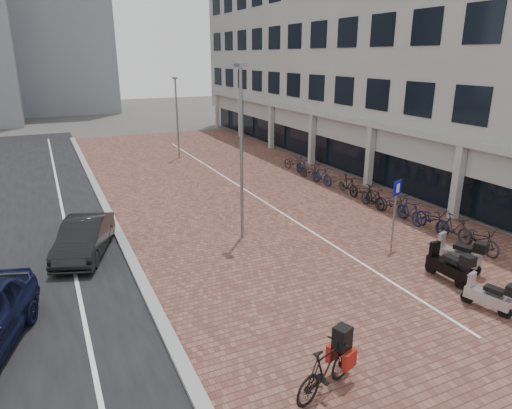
% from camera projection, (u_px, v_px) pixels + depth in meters
% --- Properties ---
extents(ground, '(140.00, 140.00, 0.00)m').
position_uv_depth(ground, '(342.00, 303.00, 13.48)').
color(ground, '#474442').
rests_on(ground, ground).
extents(plaza_brick, '(14.50, 42.00, 0.04)m').
position_uv_depth(plaza_brick, '(242.00, 191.00, 24.61)').
color(plaza_brick, brown).
rests_on(plaza_brick, ground).
extents(street_asphalt, '(8.00, 50.00, 0.03)m').
position_uv_depth(street_asphalt, '(15.00, 221.00, 20.18)').
color(street_asphalt, black).
rests_on(street_asphalt, ground).
extents(curb, '(0.35, 42.00, 0.14)m').
position_uv_depth(curb, '(106.00, 208.00, 21.73)').
color(curb, gray).
rests_on(curb, ground).
extents(lane_line, '(0.12, 44.00, 0.00)m').
position_uv_depth(lane_line, '(63.00, 214.00, 20.98)').
color(lane_line, white).
rests_on(lane_line, street_asphalt).
extents(parking_line, '(0.10, 30.00, 0.00)m').
position_uv_depth(parking_line, '(246.00, 190.00, 24.68)').
color(parking_line, white).
rests_on(parking_line, plaza_brick).
extents(office_building, '(8.40, 40.00, 15.00)m').
position_uv_depth(office_building, '(370.00, 32.00, 29.84)').
color(office_building, '#A1A19C').
rests_on(office_building, ground).
extents(car_dark, '(2.67, 4.31, 1.34)m').
position_uv_depth(car_dark, '(84.00, 238.00, 16.56)').
color(car_dark, black).
rests_on(car_dark, ground).
extents(hero_bike, '(2.00, 1.16, 1.37)m').
position_uv_depth(hero_bike, '(326.00, 368.00, 9.76)').
color(hero_bike, black).
rests_on(hero_bike, ground).
extents(scooter_front, '(1.06, 1.83, 1.20)m').
position_uv_depth(scooter_front, '(458.00, 253.00, 15.44)').
color(scooter_front, '#A5A5AA').
rests_on(scooter_front, ground).
extents(scooter_mid, '(0.57, 1.73, 1.18)m').
position_uv_depth(scooter_mid, '(448.00, 265.00, 14.62)').
color(scooter_mid, black).
rests_on(scooter_mid, ground).
extents(scooter_back, '(0.84, 1.57, 1.03)m').
position_uv_depth(scooter_back, '(488.00, 295.00, 12.93)').
color(scooter_back, '#A7A7AC').
rests_on(scooter_back, ground).
extents(parking_sign, '(0.53, 0.24, 2.64)m').
position_uv_depth(parking_sign, '(396.00, 203.00, 16.84)').
color(parking_sign, slate).
rests_on(parking_sign, ground).
extents(lamp_near, '(0.12, 0.12, 6.65)m').
position_uv_depth(lamp_near, '(241.00, 157.00, 17.29)').
color(lamp_near, gray).
rests_on(lamp_near, ground).
extents(lamp_far, '(0.12, 0.12, 5.52)m').
position_uv_depth(lamp_far, '(177.00, 119.00, 31.55)').
color(lamp_far, slate).
rests_on(lamp_far, ground).
extents(bike_row, '(1.14, 15.83, 1.05)m').
position_uv_depth(bike_row, '(361.00, 191.00, 22.82)').
color(bike_row, black).
rests_on(bike_row, ground).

